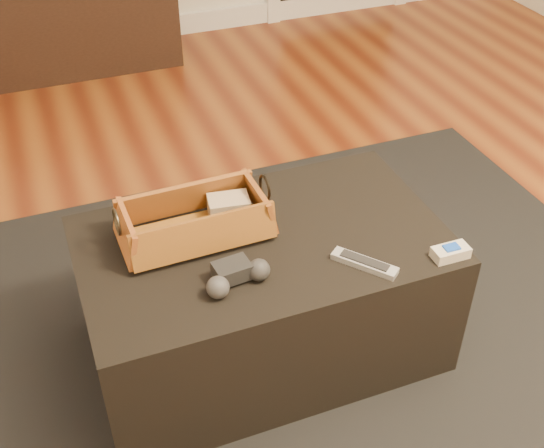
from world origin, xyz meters
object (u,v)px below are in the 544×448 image
object	(u,v)px
cream_gadget	(451,252)
game_controller	(236,275)
media_cabinet	(43,21)
wicker_basket	(195,222)
ottoman	(263,295)
tv_remote	(190,233)
silver_remote	(364,263)

from	to	relation	value
cream_gadget	game_controller	bearing A→B (deg)	169.52
media_cabinet	wicker_basket	size ratio (longest dim) A/B	3.23
media_cabinet	cream_gadget	distance (m)	2.69
media_cabinet	cream_gadget	bearing A→B (deg)	-72.73
media_cabinet	wicker_basket	bearing A→B (deg)	-84.94
game_controller	cream_gadget	size ratio (longest dim) A/B	1.88
ottoman	game_controller	world-z (taller)	game_controller
ottoman	tv_remote	distance (m)	0.31
tv_remote	wicker_basket	distance (m)	0.03
ottoman	silver_remote	bearing A→B (deg)	-43.93
ottoman	silver_remote	size ratio (longest dim) A/B	6.13
media_cabinet	tv_remote	size ratio (longest dim) A/B	6.24
cream_gadget	ottoman	bearing A→B (deg)	150.12
silver_remote	ottoman	bearing A→B (deg)	136.07
wicker_basket	game_controller	world-z (taller)	wicker_basket
ottoman	tv_remote	xyz separation A→B (m)	(-0.19, 0.06, 0.24)
tv_remote	game_controller	world-z (taller)	game_controller
tv_remote	cream_gadget	size ratio (longest dim) A/B	2.21
silver_remote	cream_gadget	bearing A→B (deg)	-12.34
media_cabinet	wicker_basket	xyz separation A→B (m)	(0.20, -2.24, 0.21)
ottoman	game_controller	distance (m)	0.31
ottoman	silver_remote	distance (m)	0.36
tv_remote	cream_gadget	xyz separation A→B (m)	(0.62, -0.31, -0.01)
media_cabinet	tv_remote	world-z (taller)	media_cabinet
game_controller	cream_gadget	bearing A→B (deg)	-10.48
ottoman	wicker_basket	size ratio (longest dim) A/B	2.39
tv_remote	cream_gadget	distance (m)	0.69
tv_remote	silver_remote	bearing A→B (deg)	-41.13
tv_remote	wicker_basket	world-z (taller)	wicker_basket
ottoman	cream_gadget	size ratio (longest dim) A/B	10.18
game_controller	cream_gadget	world-z (taller)	game_controller
tv_remote	media_cabinet	bearing A→B (deg)	87.09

